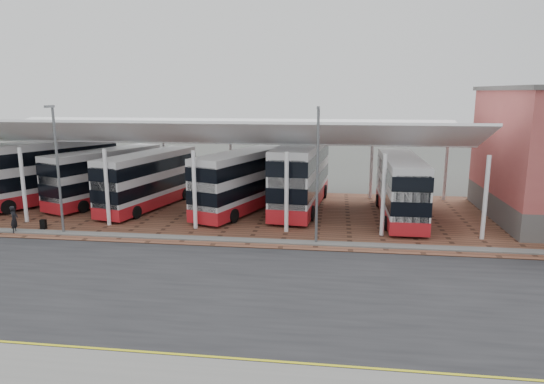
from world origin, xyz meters
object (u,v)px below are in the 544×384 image
Objects in this scene: bus_2 at (149,181)px; pedestrian at (14,219)px; bus_4 at (301,176)px; bus_1 at (105,177)px; bus_0 at (44,173)px; bus_5 at (400,188)px; bus_3 at (244,181)px.

bus_2 reaches higher than pedestrian.
bus_1 is at bearing -173.72° from bus_4.
bus_0 is 20.56m from bus_4.
bus_4 reaches higher than bus_2.
bus_0 is 6.90× the size of pedestrian.
bus_5 is (18.78, -0.73, 0.05)m from bus_2.
bus_1 is at bearing 35.04° from bus_0.
bus_1 is 22.96m from bus_5.
bus_0 is at bearing -169.52° from bus_2.
bus_0 is 1.08× the size of bus_3.
bus_1 is (4.79, 0.67, -0.34)m from bus_0.
pedestrian is at bearing -147.25° from bus_4.
pedestrian is at bearing -113.86° from bus_2.
bus_4 is at bearing 23.33° from bus_1.
bus_4 reaches higher than bus_1.
pedestrian is at bearing -43.05° from bus_0.
bus_2 is at bearing 177.66° from bus_5.
bus_1 is at bearing 175.16° from bus_5.
bus_5 is at bearing 16.14° from bus_3.
bus_2 is 9.81m from pedestrian.
pedestrian is (-17.56, -9.21, -1.61)m from bus_4.
bus_1 reaches higher than bus_2.
bus_5 is at bearing 24.54° from bus_0.
bus_0 is at bearing 6.57° from pedestrian.
bus_3 is at bearing 14.00° from bus_2.
bus_1 is 6.06× the size of pedestrian.
bus_0 is 4.85m from bus_1.
bus_0 is at bearing -172.13° from bus_4.
bus_1 reaches higher than pedestrian.
bus_0 is at bearing -161.48° from bus_3.
bus_3 is at bearing 16.60° from bus_1.
bus_3 is 6.39× the size of pedestrian.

